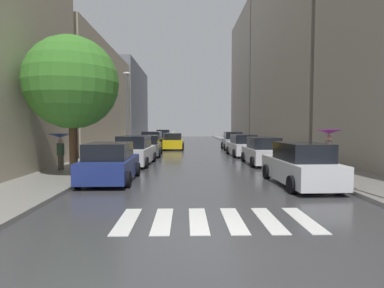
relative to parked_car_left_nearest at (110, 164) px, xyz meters
The scene contains 23 objects.
ground_plane 17.54m from the parked_car_left_nearest, 76.82° to the left, with size 28.00×72.00×0.04m, color #3A3A3D.
sidewalk_left 17.25m from the parked_car_left_nearest, 98.35° to the left, with size 3.00×72.00×0.15m, color gray.
sidewalk_right 20.04m from the parked_car_left_nearest, 58.40° to the left, with size 3.00×72.00×0.15m, color gray.
crosswalk_stripes 6.83m from the parked_car_left_nearest, 53.91° to the right, with size 4.95×2.20×0.01m.
building_left_mid 19.62m from the parked_car_left_nearest, 111.45° to the left, with size 6.00×19.07×10.08m, color #B2A38C.
building_left_far 38.69m from the parked_car_left_nearest, 100.52° to the left, with size 6.00×18.35×11.80m, color slate.
building_right_mid 26.60m from the parked_car_left_nearest, 51.09° to the left, with size 6.00×20.07×25.05m, color #9E9384.
building_right_far 41.34m from the parked_car_left_nearest, 68.15° to the left, with size 6.00×16.56×20.03m, color #9E9384.
parked_car_left_nearest is the anchor object (origin of this frame).
parked_car_left_second 5.58m from the parked_car_left_nearest, 88.28° to the left, with size 2.24×4.69×1.78m.
parked_car_left_third 11.23m from the parked_car_left_nearest, 88.68° to the left, with size 2.27×4.66×1.64m.
parked_car_left_fourth 16.93m from the parked_car_left_nearest, 89.96° to the left, with size 2.21×4.48×1.81m.
parked_car_left_fifth 22.36m from the parked_car_left_nearest, 89.80° to the left, with size 2.17×4.19×1.53m.
parked_car_left_sixth 29.01m from the parked_car_left_nearest, 89.48° to the left, with size 2.13×4.41×1.80m.
parked_car_right_nearest 7.90m from the parked_car_left_nearest, ahead, with size 2.10×4.68×1.73m.
parked_car_right_second 9.77m from the parked_car_left_nearest, 35.13° to the left, with size 2.04×4.20×1.68m.
parked_car_right_third 13.52m from the parked_car_left_nearest, 54.94° to the left, with size 2.15×4.70×1.69m.
parked_car_right_fourth 19.46m from the parked_car_left_nearest, 65.78° to the left, with size 2.10×4.33×1.76m.
taxi_midroad 17.97m from the parked_car_left_nearest, 83.47° to the left, with size 2.12×4.51×1.81m.
pedestrian_foreground 9.61m from the parked_car_left_nearest, ahead, with size 1.16×1.16×2.08m.
pedestrian_near_tree 4.13m from the parked_car_left_nearest, 140.17° to the left, with size 1.17×1.17×1.84m.
street_tree_left 4.11m from the parked_car_left_nearest, 153.14° to the left, with size 4.14×4.14×6.25m.
lamp_post_left 12.96m from the parked_car_left_nearest, 97.11° to the left, with size 0.60×0.28×6.61m.
Camera 1 is at (-0.78, -6.25, 2.42)m, focal length 28.95 mm.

